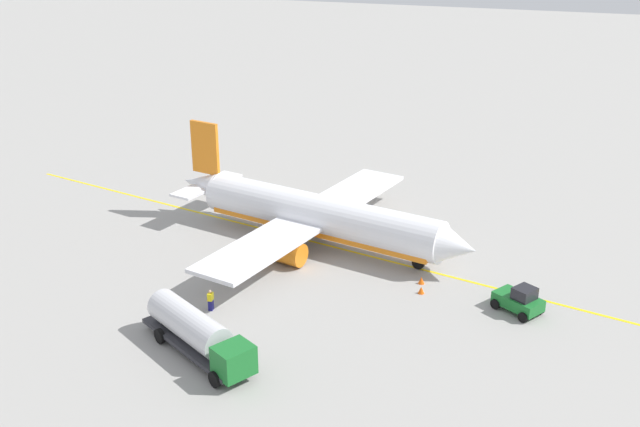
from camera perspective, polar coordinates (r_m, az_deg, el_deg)
The scene contains 8 objects.
ground_plane at distance 68.20m, azimuth 0.00°, elevation -2.34°, with size 400.00×400.00×0.00m, color #9E9B96.
airplane at distance 67.38m, azimuth -0.35°, elevation -0.17°, with size 31.31×29.54×9.73m.
fuel_tanker at distance 51.52m, azimuth -9.50°, elevation -9.09°, with size 10.81×7.21×3.15m.
pushback_tug at distance 58.35m, azimuth 15.20°, elevation -6.49°, with size 4.12×3.70×2.20m.
refueling_worker at distance 57.29m, azimuth -8.48°, elevation -6.68°, with size 0.44×0.57×1.71m.
safety_cone_nose at distance 61.37m, azimuth 7.86°, elevation -5.16°, with size 0.53×0.53×0.59m, color #F2590F.
safety_cone_wingtip at distance 59.84m, azimuth 7.85°, elevation -5.90°, with size 0.53×0.53×0.59m, color #F2590F.
taxi_line_marking at distance 68.20m, azimuth 0.00°, elevation -2.33°, with size 76.04×0.30×0.01m, color yellow.
Camera 1 is at (22.62, -57.93, 27.98)m, focal length 41.27 mm.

